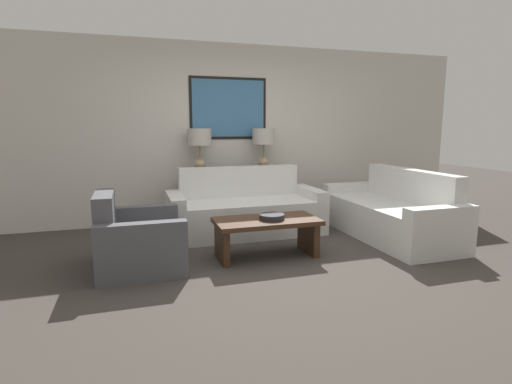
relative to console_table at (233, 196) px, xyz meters
The scene contains 10 objects.
ground_plane 2.09m from the console_table, 90.00° to the right, with size 20.00×20.00×0.00m, color #3D3833.
back_wall 0.98m from the console_table, 90.00° to the left, with size 7.95×0.12×2.65m.
console_table is the anchor object (origin of this frame).
table_lamp_left 0.97m from the console_table, behind, with size 0.34×0.34×0.62m.
table_lamp_right 0.97m from the console_table, ahead, with size 0.34×0.34×0.62m.
couch_by_back_wall 0.67m from the console_table, 90.00° to the right, with size 2.05×0.86×0.88m.
couch_by_side 2.26m from the console_table, 38.62° to the right, with size 0.86×2.05×0.88m.
coffee_table 1.71m from the console_table, 91.58° to the right, with size 1.14×0.58×0.43m.
decorative_bowl 1.74m from the console_table, 90.01° to the right, with size 0.28×0.28×0.06m.
armchair_near_back_wall 2.17m from the console_table, 131.03° to the right, with size 0.84×0.94×0.79m.
Camera 1 is at (-1.44, -3.70, 1.45)m, focal length 28.00 mm.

